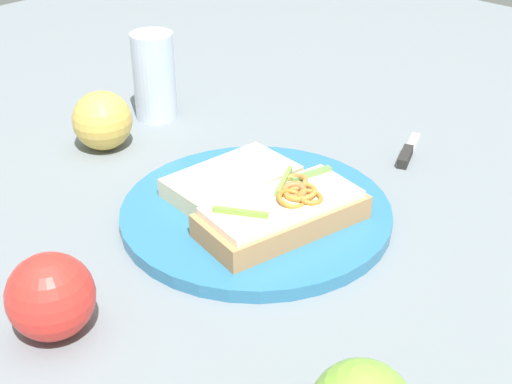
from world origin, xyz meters
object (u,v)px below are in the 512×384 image
at_px(plate, 256,213).
at_px(bread_slice_side, 232,181).
at_px(apple_1, 102,121).
at_px(apple_0, 49,295).
at_px(drinking_glass, 154,76).
at_px(knife, 407,153).
at_px(sandwich, 283,212).

height_order(plate, bread_slice_side, bread_slice_side).
bearing_deg(apple_1, apple_0, -133.34).
relative_size(drinking_glass, knife, 1.19).
bearing_deg(knife, apple_1, 106.82).
height_order(plate, apple_0, apple_0).
height_order(drinking_glass, knife, drinking_glass).
bearing_deg(drinking_glass, plate, -109.01).
bearing_deg(apple_0, drinking_glass, 38.86).
relative_size(bread_slice_side, knife, 1.40).
height_order(sandwich, apple_1, apple_1).
xyz_separation_m(apple_1, drinking_glass, (0.11, 0.03, 0.02)).
distance_m(apple_0, knife, 0.52).
bearing_deg(sandwich, bread_slice_side, -89.30).
bearing_deg(sandwich, apple_0, 0.08).
bearing_deg(plate, sandwich, -99.94).
bearing_deg(apple_1, drinking_glass, 13.12).
bearing_deg(bread_slice_side, sandwich, 85.26).
xyz_separation_m(drinking_glass, knife, (0.15, -0.34, -0.06)).
xyz_separation_m(plate, apple_1, (-0.01, 0.27, 0.03)).
relative_size(plate, apple_0, 3.84).
distance_m(sandwich, apple_1, 0.32).
relative_size(apple_0, apple_1, 1.00).
bearing_deg(knife, apple_0, 152.41).
height_order(bread_slice_side, apple_1, apple_1).
xyz_separation_m(bread_slice_side, apple_0, (-0.28, -0.05, 0.01)).
distance_m(plate, apple_1, 0.28).
relative_size(sandwich, knife, 1.84).
height_order(apple_1, drinking_glass, drinking_glass).
relative_size(apple_0, drinking_glass, 0.63).
relative_size(sandwich, bread_slice_side, 1.31).
xyz_separation_m(plate, drinking_glass, (0.10, 0.30, 0.06)).
xyz_separation_m(plate, apple_0, (-0.27, 0.00, 0.03)).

